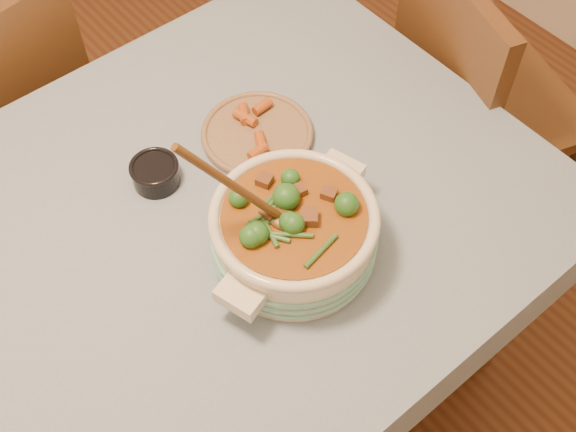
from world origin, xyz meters
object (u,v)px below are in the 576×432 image
at_px(stew_casserole, 294,229).
at_px(chair_far, 8,116).
at_px(fried_plate, 257,133).
at_px(chair_right, 471,99).
at_px(condiment_bowl, 155,172).
at_px(dining_table, 151,282).

relative_size(stew_casserole, chair_far, 0.44).
xyz_separation_m(fried_plate, chair_right, (0.65, -0.10, -0.24)).
distance_m(stew_casserole, chair_far, 1.02).
distance_m(condiment_bowl, chair_far, 0.69).
height_order(dining_table, fried_plate, fried_plate).
height_order(chair_far, chair_right, chair_right).
bearing_deg(fried_plate, chair_right, -8.69).
relative_size(stew_casserole, fried_plate, 1.50).
xyz_separation_m(dining_table, chair_far, (0.02, 0.77, -0.15)).
bearing_deg(dining_table, chair_far, 88.77).
bearing_deg(condiment_bowl, dining_table, -131.42).
distance_m(dining_table, chair_right, 1.01).
bearing_deg(dining_table, fried_plate, 15.89).
bearing_deg(condiment_bowl, chair_far, 99.79).
relative_size(stew_casserole, condiment_bowl, 3.60).
relative_size(dining_table, chair_right, 1.79).
relative_size(dining_table, condiment_bowl, 15.09).
height_order(dining_table, condiment_bowl, condiment_bowl).
distance_m(chair_far, chair_right, 1.25).
height_order(dining_table, stew_casserole, stew_casserole).
distance_m(fried_plate, chair_far, 0.79).
bearing_deg(chair_far, stew_casserole, 92.62).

